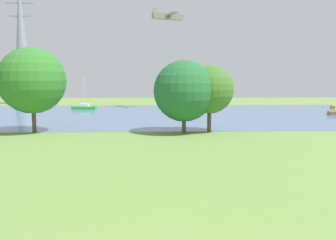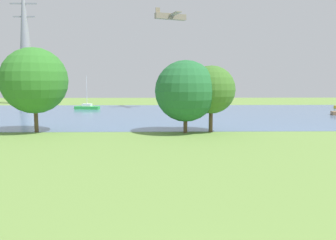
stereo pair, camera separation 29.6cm
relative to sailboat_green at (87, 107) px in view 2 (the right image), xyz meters
name	(u,v)px [view 2 (the right image)]	position (x,y,z in m)	size (l,w,h in m)	color
ground_plane	(172,146)	(15.57, -37.45, -0.46)	(160.00, 160.00, 0.00)	olive
water_surface	(166,114)	(15.57, -9.45, -0.45)	(140.00, 40.00, 0.02)	slate
sailboat_green	(87,107)	(0.00, 0.00, 0.00)	(4.96, 2.15, 6.63)	green
tree_west_far	(34,81)	(0.67, -29.28, 5.28)	(7.27, 7.27, 9.38)	brown
tree_west_near	(186,91)	(17.33, -30.10, 4.15)	(6.72, 6.72, 7.97)	brown
tree_mid_shore	(211,90)	(20.22, -29.53, 4.27)	(5.35, 5.35, 7.41)	brown
electricity_pylon	(25,42)	(-17.73, 15.88, 14.36)	(6.40, 4.40, 29.61)	gray
light_aircraft	(170,16)	(16.56, 1.78, 17.86)	(6.38, 8.25, 2.10)	gray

